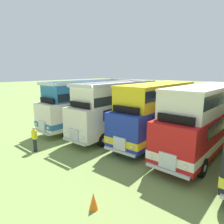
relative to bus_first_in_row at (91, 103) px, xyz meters
name	(u,v)px	position (x,y,z in m)	size (l,w,h in m)	color
ground_plane	(175,146)	(8.71, -0.06, -2.36)	(200.00, 200.00, 0.00)	#7A934C
bus_first_in_row	(91,103)	(0.00, 0.00, 0.00)	(2.80, 10.66, 4.52)	silver
bus_second_in_row	(117,107)	(3.48, -0.23, -0.01)	(2.71, 9.72, 4.52)	silver
bus_third_in_row	(158,109)	(6.96, 0.42, 0.11)	(2.72, 9.75, 4.49)	#1E339E
bus_fourth_in_row	(205,116)	(10.46, 0.34, 0.11)	(2.84, 10.40, 4.49)	red
cone_mid_row	(93,201)	(8.97, -8.67, -2.00)	(0.36, 0.36, 0.72)	orange
marshal_person	(35,139)	(1.74, -7.07, -1.47)	(0.36, 0.24, 1.73)	#23232D
rope_fence_line	(214,114)	(8.71, 10.81, -1.68)	(23.50, 0.08, 1.05)	#8C704C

